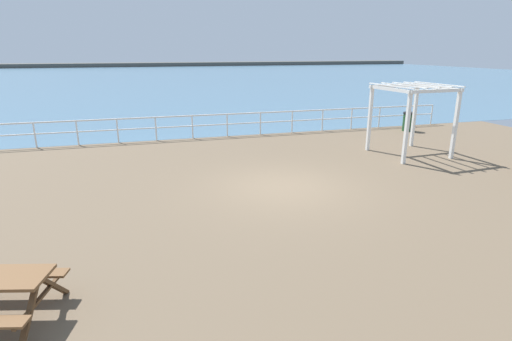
# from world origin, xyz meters

# --- Properties ---
(ground_plane) EXTENTS (30.00, 24.00, 0.20)m
(ground_plane) POSITION_xyz_m (0.00, 0.00, -0.10)
(ground_plane) COLOR brown
(sea_band) EXTENTS (142.00, 90.00, 0.01)m
(sea_band) POSITION_xyz_m (0.00, 52.75, 0.00)
(sea_band) COLOR #476B84
(sea_band) RESTS_ON ground
(distant_shoreline) EXTENTS (142.00, 6.00, 1.80)m
(distant_shoreline) POSITION_xyz_m (0.00, 95.75, 0.00)
(distant_shoreline) COLOR #4C4C47
(distant_shoreline) RESTS_ON ground
(seaward_railing) EXTENTS (23.07, 0.07, 1.08)m
(seaward_railing) POSITION_xyz_m (0.00, 7.75, 0.74)
(seaward_railing) COLOR white
(seaward_railing) RESTS_ON ground
(lattice_pergola) EXTENTS (2.57, 2.69, 2.70)m
(lattice_pergola) POSITION_xyz_m (6.08, 2.39, 2.00)
(lattice_pergola) COLOR white
(lattice_pergola) RESTS_ON ground
(litter_bin) EXTENTS (0.55, 0.55, 0.95)m
(litter_bin) POSITION_xyz_m (9.05, 6.46, 0.48)
(litter_bin) COLOR #1E4723
(litter_bin) RESTS_ON ground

